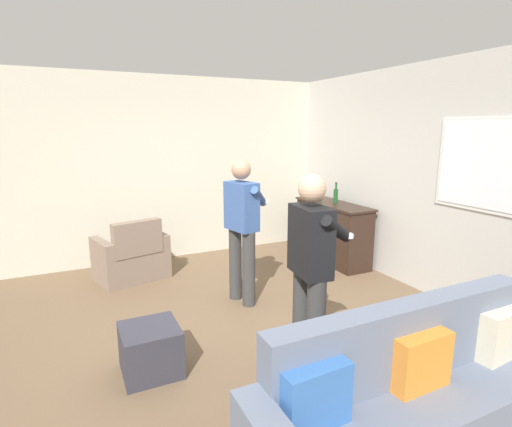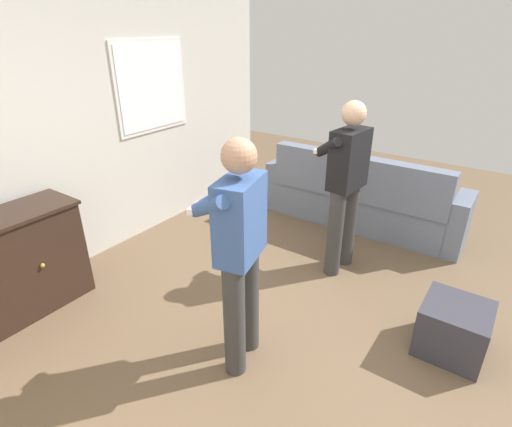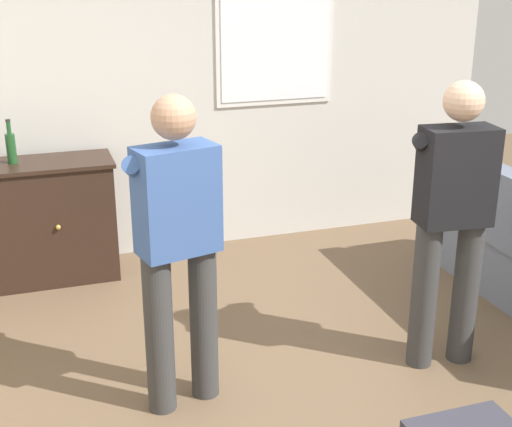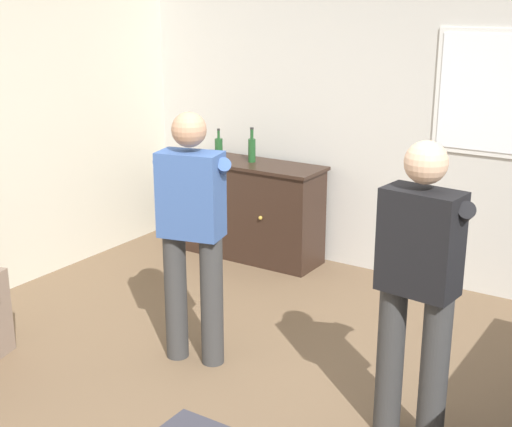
{
  "view_description": "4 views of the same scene",
  "coord_description": "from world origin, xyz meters",
  "px_view_note": "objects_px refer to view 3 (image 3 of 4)",
  "views": [
    {
      "loc": [
        3.52,
        -1.34,
        2.02
      ],
      "look_at": [
        -0.31,
        0.49,
        1.11
      ],
      "focal_mm": 28.0,
      "sensor_mm": 36.0,
      "label": 1
    },
    {
      "loc": [
        -2.35,
        -0.94,
        2.27
      ],
      "look_at": [
        -0.09,
        0.62,
        0.96
      ],
      "focal_mm": 28.0,
      "sensor_mm": 36.0,
      "label": 2
    },
    {
      "loc": [
        -1.23,
        -2.86,
        2.28
      ],
      "look_at": [
        -0.06,
        0.69,
        0.94
      ],
      "focal_mm": 50.0,
      "sensor_mm": 36.0,
      "label": 3
    },
    {
      "loc": [
        2.15,
        -2.99,
        2.35
      ],
      "look_at": [
        -0.11,
        0.49,
        1.09
      ],
      "focal_mm": 50.0,
      "sensor_mm": 36.0,
      "label": 4
    }
  ],
  "objects_px": {
    "person_standing_left": "(177,240)",
    "sideboard_cabinet": "(17,224)",
    "person_standing_right": "(452,213)",
    "bottle_liquor_amber": "(11,147)"
  },
  "relations": [
    {
      "from": "sideboard_cabinet",
      "to": "person_standing_left",
      "type": "xyz_separation_m",
      "value": [
        0.8,
        -1.86,
        0.48
      ]
    },
    {
      "from": "sideboard_cabinet",
      "to": "person_standing_right",
      "type": "bearing_deg",
      "value": -39.65
    },
    {
      "from": "bottle_liquor_amber",
      "to": "person_standing_right",
      "type": "relative_size",
      "value": 0.19
    },
    {
      "from": "bottle_liquor_amber",
      "to": "person_standing_left",
      "type": "relative_size",
      "value": 0.19
    },
    {
      "from": "person_standing_left",
      "to": "person_standing_right",
      "type": "relative_size",
      "value": 1.0
    },
    {
      "from": "sideboard_cabinet",
      "to": "person_standing_right",
      "type": "relative_size",
      "value": 0.85
    },
    {
      "from": "sideboard_cabinet",
      "to": "person_standing_right",
      "type": "height_order",
      "value": "person_standing_right"
    },
    {
      "from": "person_standing_left",
      "to": "sideboard_cabinet",
      "type": "bearing_deg",
      "value": 113.21
    },
    {
      "from": "sideboard_cabinet",
      "to": "person_standing_left",
      "type": "distance_m",
      "value": 2.08
    },
    {
      "from": "person_standing_right",
      "to": "person_standing_left",
      "type": "bearing_deg",
      "value": 177.03
    }
  ]
}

